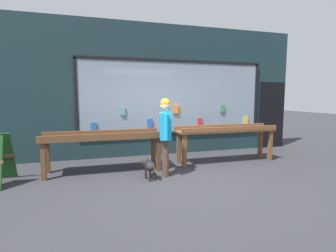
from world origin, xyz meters
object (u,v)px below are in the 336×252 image
Objects in this scene: display_table_right at (226,133)px; small_dog at (149,166)px; person_browsing at (165,131)px; display_table_left at (103,140)px.

display_table_right reaches higher than small_dog.
person_browsing is (-1.78, -0.65, 0.20)m from display_table_right.
display_table_left reaches higher than small_dog.
small_dog is at bearing 122.28° from person_browsing.
display_table_right is at bearing -81.39° from small_dog.
small_dog is (-2.17, -0.78, -0.47)m from display_table_right.
display_table_right is (3.00, -0.00, 0.02)m from display_table_left.
display_table_right is 4.91× the size of small_dog.
display_table_right is 1.58× the size of person_browsing.
person_browsing reaches higher than small_dog.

